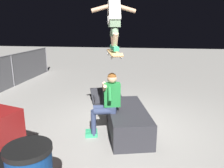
{
  "coord_description": "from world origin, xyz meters",
  "views": [
    {
      "loc": [
        -4.71,
        -0.42,
        2.29
      ],
      "look_at": [
        -0.35,
        0.25,
        1.14
      ],
      "focal_mm": 35.28,
      "sensor_mm": 36.0,
      "label": 1
    }
  ],
  "objects_px": {
    "ledge_box_main": "(127,120)",
    "skateboard": "(114,53)",
    "kicker_ramp": "(107,100)",
    "person_sitting_on_ledge": "(107,101)",
    "skater_airborne": "(114,18)"
  },
  "relations": [
    {
      "from": "ledge_box_main",
      "to": "skateboard",
      "type": "xyz_separation_m",
      "value": [
        -0.16,
        0.27,
        1.5
      ]
    },
    {
      "from": "skateboard",
      "to": "kicker_ramp",
      "type": "distance_m",
      "value": 2.71
    },
    {
      "from": "person_sitting_on_ledge",
      "to": "skater_airborne",
      "type": "distance_m",
      "value": 1.69
    },
    {
      "from": "person_sitting_on_ledge",
      "to": "skater_airborne",
      "type": "bearing_deg",
      "value": -54.38
    },
    {
      "from": "person_sitting_on_ledge",
      "to": "skateboard",
      "type": "height_order",
      "value": "skateboard"
    },
    {
      "from": "skateboard",
      "to": "kicker_ramp",
      "type": "xyz_separation_m",
      "value": [
        2.05,
        0.51,
        -1.7
      ]
    },
    {
      "from": "person_sitting_on_ledge",
      "to": "skater_airborne",
      "type": "relative_size",
      "value": 1.23
    },
    {
      "from": "ledge_box_main",
      "to": "kicker_ramp",
      "type": "xyz_separation_m",
      "value": [
        1.88,
        0.79,
        -0.2
      ]
    },
    {
      "from": "ledge_box_main",
      "to": "skateboard",
      "type": "relative_size",
      "value": 1.75
    },
    {
      "from": "skateboard",
      "to": "ledge_box_main",
      "type": "bearing_deg",
      "value": -59.46
    },
    {
      "from": "ledge_box_main",
      "to": "skateboard",
      "type": "height_order",
      "value": "skateboard"
    },
    {
      "from": "ledge_box_main",
      "to": "kicker_ramp",
      "type": "relative_size",
      "value": 1.34
    },
    {
      "from": "skateboard",
      "to": "skater_airborne",
      "type": "bearing_deg",
      "value": 16.16
    },
    {
      "from": "ledge_box_main",
      "to": "skateboard",
      "type": "distance_m",
      "value": 1.53
    },
    {
      "from": "ledge_box_main",
      "to": "skater_airborne",
      "type": "distance_m",
      "value": 2.21
    }
  ]
}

